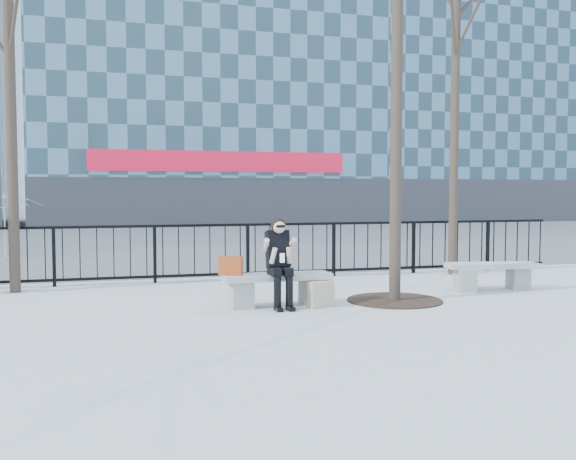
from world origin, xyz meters
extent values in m
plane|color=#A6A6A1|center=(0.00, 0.00, 0.00)|extent=(120.00, 120.00, 0.00)
cube|color=#474747|center=(0.00, 15.00, 0.00)|extent=(60.00, 23.00, 0.01)
cube|color=black|center=(0.00, 3.00, 1.08)|extent=(14.00, 0.05, 0.05)
cube|color=black|center=(0.00, 3.00, 0.12)|extent=(14.00, 0.05, 0.05)
cube|color=slate|center=(3.00, 27.00, 12.00)|extent=(18.00, 10.00, 24.00)
cube|color=#2D2D30|center=(3.00, 21.96, 1.20)|extent=(18.00, 0.08, 2.40)
cube|color=red|center=(3.00, 21.90, 3.20)|extent=(12.60, 0.12, 1.00)
cube|color=slate|center=(20.00, 27.00, 10.00)|extent=(16.00, 10.00, 20.00)
cube|color=#2D2D30|center=(20.00, 21.96, 1.20)|extent=(16.00, 0.08, 2.40)
cylinder|color=black|center=(1.90, -0.10, 3.75)|extent=(0.18, 0.18, 7.50)
cylinder|color=black|center=(-4.00, 2.50, 3.25)|extent=(0.18, 0.18, 6.50)
cylinder|color=black|center=(4.50, 2.60, 3.50)|extent=(0.18, 0.18, 7.00)
cylinder|color=black|center=(1.90, -0.10, 0.01)|extent=(1.50, 1.50, 0.02)
cube|color=slate|center=(-0.55, 0.00, 0.20)|extent=(0.32, 0.38, 0.40)
cube|color=slate|center=(0.55, 0.00, 0.20)|extent=(0.32, 0.38, 0.40)
cube|color=gray|center=(0.00, 0.00, 0.45)|extent=(1.65, 0.46, 0.09)
cube|color=slate|center=(3.51, 0.48, 0.19)|extent=(0.31, 0.37, 0.39)
cube|color=slate|center=(4.58, 0.48, 0.19)|extent=(0.31, 0.37, 0.39)
cube|color=gray|center=(4.04, 0.48, 0.43)|extent=(1.61, 0.45, 0.09)
cube|color=#943712|center=(-0.71, 0.02, 0.63)|extent=(0.38, 0.29, 0.28)
cube|color=beige|center=(0.61, -0.28, 0.19)|extent=(0.44, 0.27, 0.39)
imported|color=yellow|center=(-4.89, 7.83, 0.85)|extent=(2.22, 2.25, 1.70)
camera|label=1|loc=(-2.48, -9.31, 1.74)|focal=40.00mm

